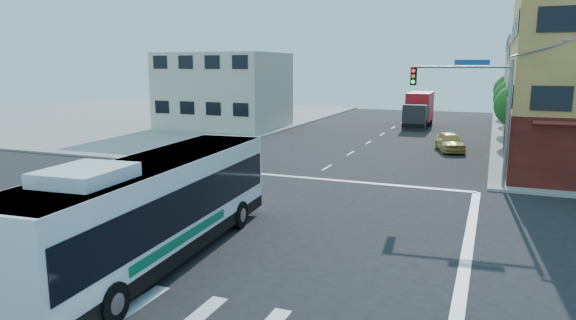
% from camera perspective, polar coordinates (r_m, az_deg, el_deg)
% --- Properties ---
extents(ground, '(120.00, 120.00, 0.00)m').
position_cam_1_polar(ground, '(22.52, -5.76, -6.87)').
color(ground, black).
rests_on(ground, ground).
extents(sidewalk_nw, '(50.00, 50.00, 0.15)m').
position_cam_1_polar(sidewalk_nw, '(70.64, -17.95, 4.59)').
color(sidewalk_nw, gray).
rests_on(sidewalk_nw, ground).
extents(building_east_far, '(12.06, 10.06, 10.00)m').
position_cam_1_polar(building_east_far, '(67.37, 28.04, 7.83)').
color(building_east_far, gray).
rests_on(building_east_far, ground).
extents(building_west, '(12.06, 10.06, 8.00)m').
position_cam_1_polar(building_west, '(56.03, -7.11, 7.65)').
color(building_west, beige).
rests_on(building_west, ground).
extents(signal_mast_ne, '(7.91, 1.13, 8.07)m').
position_cam_1_polar(signal_mast_ne, '(29.69, 20.09, 6.54)').
color(signal_mast_ne, slate).
rests_on(signal_mast_ne, ground).
extents(street_tree_a, '(3.60, 3.60, 5.53)m').
position_cam_1_polar(street_tree_a, '(47.07, 24.20, 5.78)').
color(street_tree_a, '#3A2315').
rests_on(street_tree_a, ground).
extents(street_tree_b, '(3.80, 3.80, 5.79)m').
position_cam_1_polar(street_tree_b, '(55.04, 23.92, 6.52)').
color(street_tree_b, '#3A2315').
rests_on(street_tree_b, ground).
extents(street_tree_c, '(3.40, 3.40, 5.29)m').
position_cam_1_polar(street_tree_c, '(63.04, 23.69, 6.66)').
color(street_tree_c, '#3A2315').
rests_on(street_tree_c, ground).
extents(street_tree_d, '(4.00, 4.00, 6.03)m').
position_cam_1_polar(street_tree_d, '(71.01, 23.54, 7.35)').
color(street_tree_d, '#3A2315').
rests_on(street_tree_d, ground).
extents(transit_bus, '(3.80, 13.44, 3.93)m').
position_cam_1_polar(transit_bus, '(18.16, -14.66, -5.11)').
color(transit_bus, black).
rests_on(transit_bus, ground).
extents(box_truck, '(2.59, 8.32, 3.73)m').
position_cam_1_polar(box_truck, '(58.53, 14.31, 5.37)').
color(box_truck, '#242428').
rests_on(box_truck, ground).
extents(parked_car, '(2.94, 4.73, 1.50)m').
position_cam_1_polar(parked_car, '(42.48, 17.54, 1.95)').
color(parked_car, '#D2B355').
rests_on(parked_car, ground).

